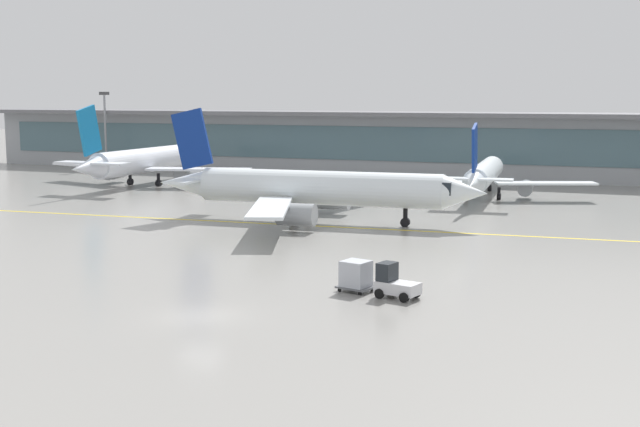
{
  "coord_description": "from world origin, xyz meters",
  "views": [
    {
      "loc": [
        22.24,
        -39.78,
        12.16
      ],
      "look_at": [
        -0.66,
        20.39,
        3.0
      ],
      "focal_mm": 47.01,
      "sensor_mm": 36.0,
      "label": 1
    }
  ],
  "objects_px": {
    "gate_airplane_0": "(150,160)",
    "taxiing_regional_jet": "(316,189)",
    "cargo_dolly_lead": "(356,275)",
    "apron_light_mast_0": "(105,127)",
    "baggage_tug": "(394,283)",
    "gate_airplane_1": "(484,175)"
  },
  "relations": [
    {
      "from": "gate_airplane_0",
      "to": "taxiing_regional_jet",
      "type": "relative_size",
      "value": 1.01
    },
    {
      "from": "gate_airplane_0",
      "to": "apron_light_mast_0",
      "type": "distance_m",
      "value": 26.96
    },
    {
      "from": "gate_airplane_0",
      "to": "taxiing_regional_jet",
      "type": "height_order",
      "value": "gate_airplane_0"
    },
    {
      "from": "gate_airplane_0",
      "to": "baggage_tug",
      "type": "height_order",
      "value": "gate_airplane_0"
    },
    {
      "from": "apron_light_mast_0",
      "to": "gate_airplane_0",
      "type": "bearing_deg",
      "value": -42.45
    },
    {
      "from": "taxiing_regional_jet",
      "to": "baggage_tug",
      "type": "distance_m",
      "value": 30.43
    },
    {
      "from": "cargo_dolly_lead",
      "to": "apron_light_mast_0",
      "type": "distance_m",
      "value": 94.4
    },
    {
      "from": "gate_airplane_1",
      "to": "taxiing_regional_jet",
      "type": "height_order",
      "value": "taxiing_regional_jet"
    },
    {
      "from": "apron_light_mast_0",
      "to": "cargo_dolly_lead",
      "type": "bearing_deg",
      "value": -45.79
    },
    {
      "from": "apron_light_mast_0",
      "to": "gate_airplane_1",
      "type": "bearing_deg",
      "value": -14.47
    },
    {
      "from": "gate_airplane_0",
      "to": "cargo_dolly_lead",
      "type": "distance_m",
      "value": 67.61
    },
    {
      "from": "taxiing_regional_jet",
      "to": "gate_airplane_0",
      "type": "bearing_deg",
      "value": 140.97
    },
    {
      "from": "taxiing_regional_jet",
      "to": "cargo_dolly_lead",
      "type": "xyz_separation_m",
      "value": [
        12.5,
        -25.55,
        -2.21
      ]
    },
    {
      "from": "gate_airplane_1",
      "to": "baggage_tug",
      "type": "height_order",
      "value": "gate_airplane_1"
    },
    {
      "from": "gate_airplane_0",
      "to": "apron_light_mast_0",
      "type": "relative_size",
      "value": 2.62
    },
    {
      "from": "gate_airplane_1",
      "to": "cargo_dolly_lead",
      "type": "bearing_deg",
      "value": 176.93
    },
    {
      "from": "apron_light_mast_0",
      "to": "taxiing_regional_jet",
      "type": "bearing_deg",
      "value": -38.27
    },
    {
      "from": "gate_airplane_1",
      "to": "taxiing_regional_jet",
      "type": "distance_m",
      "value": 27.8
    },
    {
      "from": "gate_airplane_0",
      "to": "baggage_tug",
      "type": "relative_size",
      "value": 11.51
    },
    {
      "from": "baggage_tug",
      "to": "apron_light_mast_0",
      "type": "xyz_separation_m",
      "value": [
        -68.39,
        68.23,
        6.09
      ]
    },
    {
      "from": "gate_airplane_1",
      "to": "taxiing_regional_jet",
      "type": "bearing_deg",
      "value": 151.23
    },
    {
      "from": "gate_airplane_0",
      "to": "apron_light_mast_0",
      "type": "height_order",
      "value": "apron_light_mast_0"
    }
  ]
}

